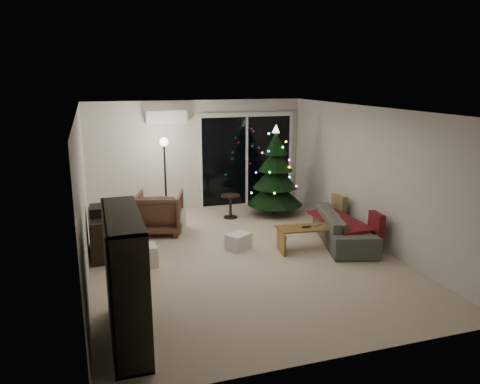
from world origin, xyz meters
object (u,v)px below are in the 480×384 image
Objects in this scene: armchair at (160,213)px; media_cabinet at (102,234)px; coffee_table at (314,238)px; bookshelf at (108,280)px; christmas_tree at (275,170)px; sofa at (344,227)px.

media_cabinet is at bearing 53.79° from armchair.
coffee_table is (3.61, -0.88, -0.15)m from media_cabinet.
coffee_table is at bearing 22.48° from bookshelf.
coffee_table is 0.66× the size of christmas_tree.
bookshelf is 4.19m from coffee_table.
bookshelf is 0.77× the size of sofa.
christmas_tree reaches higher than media_cabinet.
media_cabinet is 1.42m from armchair.
bookshelf reaches higher than sofa.
bookshelf is 1.73× the size of armchair.
media_cabinet is 0.87× the size of coffee_table.
armchair is 2.77m from christmas_tree.
christmas_tree is (3.77, 4.32, 0.23)m from bookshelf.
armchair is (1.12, 0.87, 0.05)m from media_cabinet.
christmas_tree is at bearing 29.67° from sofa.
sofa is at bearing 18.48° from coffee_table.
armchair is at bearing -168.89° from christmas_tree.
media_cabinet is 4.07m from christmas_tree.
media_cabinet is at bearing 96.01° from sofa.
media_cabinet reaches higher than sofa.
media_cabinet is 1.28× the size of armchair.
bookshelf is 1.18× the size of coffee_table.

